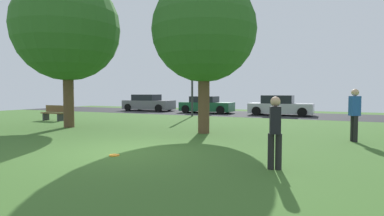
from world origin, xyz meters
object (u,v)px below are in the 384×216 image
maple_tree_far (67,29)px  person_bystander (275,130)px  oak_tree_right (204,30)px  person_catcher (355,112)px  frisbee_disc (114,155)px  parked_car_silver (280,106)px  street_lamp_post (192,84)px  parked_car_green (206,105)px  park_bench (54,113)px  parked_car_grey (148,103)px

maple_tree_far → person_bystander: bearing=-21.1°
oak_tree_right → person_catcher: (5.48, 0.13, -3.19)m
person_catcher → frisbee_disc: bearing=10.1°
oak_tree_right → maple_tree_far: size_ratio=0.88×
parked_car_silver → street_lamp_post: bearing=-145.9°
oak_tree_right → parked_car_green: oak_tree_right is taller
person_catcher → parked_car_green: size_ratio=0.42×
street_lamp_post → park_bench: bearing=-133.9°
person_bystander → frisbee_disc: size_ratio=5.88×
maple_tree_far → person_catcher: (12.15, 0.93, -3.68)m
person_catcher → parked_car_grey: 19.77m
frisbee_disc → parked_car_grey: (-10.03, 16.99, 0.66)m
person_bystander → park_bench: person_bystander is taller
park_bench → street_lamp_post: bearing=-133.9°
parked_car_green → parked_car_silver: parked_car_silver is taller
parked_car_grey → parked_car_green: size_ratio=1.08×
park_bench → person_bystander: bearing=156.1°
oak_tree_right → frisbee_disc: oak_tree_right is taller
maple_tree_far → frisbee_disc: size_ratio=26.54×
frisbee_disc → park_bench: (-9.79, 6.50, 0.45)m
frisbee_disc → parked_car_grey: 19.74m
parked_car_silver → park_bench: 15.18m
oak_tree_right → person_bystander: bearing=-52.4°
parked_car_grey → park_bench: 10.50m
maple_tree_far → person_bystander: size_ratio=4.51×
parked_car_green → park_bench: size_ratio=2.66×
park_bench → parked_car_grey: bearing=-88.7°
parked_car_green → street_lamp_post: street_lamp_post is taller
oak_tree_right → maple_tree_far: bearing=-173.2°
park_bench → frisbee_disc: bearing=146.4°
person_catcher → parked_car_silver: bearing=-101.1°
park_bench → street_lamp_post: (6.10, 6.32, 1.79)m
maple_tree_far → parked_car_silver: (7.94, 12.11, -4.02)m
oak_tree_right → parked_car_silver: oak_tree_right is taller
frisbee_disc → parked_car_silver: size_ratio=0.06×
parked_car_grey → parked_car_green: bearing=-4.3°
frisbee_disc → parked_car_grey: bearing=120.5°
person_catcher → park_bench: 15.73m
frisbee_disc → park_bench: bearing=146.4°
frisbee_disc → parked_car_silver: (1.68, 16.46, 0.65)m
frisbee_disc → person_bystander: bearing=4.6°
oak_tree_right → street_lamp_post: bearing=118.1°
maple_tree_far → street_lamp_post: (2.57, 8.48, -2.43)m
person_bystander → street_lamp_post: bearing=17.5°
person_bystander → park_bench: 15.21m
parked_car_silver → park_bench: (-11.46, -9.95, -0.20)m
person_bystander → parked_car_green: 18.21m
maple_tree_far → parked_car_silver: 15.03m
oak_tree_right → parked_car_green: 12.80m
parked_car_green → street_lamp_post: size_ratio=0.95×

